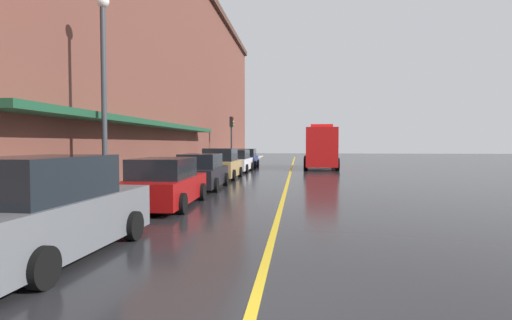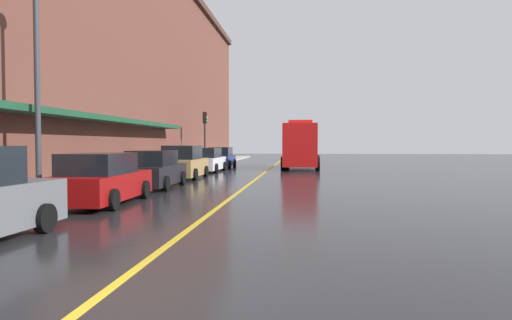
{
  "view_description": "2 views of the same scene",
  "coord_description": "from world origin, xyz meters",
  "px_view_note": "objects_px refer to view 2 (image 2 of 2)",
  "views": [
    {
      "loc": [
        0.58,
        -4.36,
        2.13
      ],
      "look_at": [
        -2.7,
        27.03,
        0.82
      ],
      "focal_mm": 28.58,
      "sensor_mm": 36.0,
      "label": 1
    },
    {
      "loc": [
        2.57,
        -5.28,
        1.95
      ],
      "look_at": [
        -0.23,
        21.92,
        0.96
      ],
      "focal_mm": 32.42,
      "sensor_mm": 36.0,
      "label": 2
    }
  ],
  "objects_px": {
    "street_lamp_left": "(37,67)",
    "traffic_light_near": "(205,128)",
    "parked_car_1": "(101,180)",
    "parked_car_4": "(207,161)",
    "parking_meter_0": "(160,159)",
    "parked_car_2": "(154,170)",
    "parking_meter_1": "(92,167)",
    "parked_car_3": "(183,163)",
    "parked_car_5": "(221,158)",
    "fire_truck": "(301,146)"
  },
  "relations": [
    {
      "from": "street_lamp_left",
      "to": "traffic_light_near",
      "type": "relative_size",
      "value": 1.61
    },
    {
      "from": "parked_car_1",
      "to": "parked_car_4",
      "type": "xyz_separation_m",
      "value": [
        -0.08,
        16.68,
        0.0
      ]
    },
    {
      "from": "parked_car_1",
      "to": "parking_meter_0",
      "type": "xyz_separation_m",
      "value": [
        -1.47,
        10.69,
        0.29
      ]
    },
    {
      "from": "parked_car_2",
      "to": "parking_meter_1",
      "type": "height_order",
      "value": "parked_car_2"
    },
    {
      "from": "parked_car_3",
      "to": "parked_car_5",
      "type": "distance_m",
      "value": 11.46
    },
    {
      "from": "parking_meter_1",
      "to": "parked_car_3",
      "type": "bearing_deg",
      "value": 80.8
    },
    {
      "from": "parked_car_1",
      "to": "traffic_light_near",
      "type": "relative_size",
      "value": 1.11
    },
    {
      "from": "fire_truck",
      "to": "parked_car_1",
      "type": "bearing_deg",
      "value": -15.17
    },
    {
      "from": "parked_car_4",
      "to": "traffic_light_near",
      "type": "height_order",
      "value": "traffic_light_near"
    },
    {
      "from": "parked_car_3",
      "to": "parking_meter_0",
      "type": "distance_m",
      "value": 1.35
    },
    {
      "from": "traffic_light_near",
      "to": "fire_truck",
      "type": "bearing_deg",
      "value": -6.64
    },
    {
      "from": "parked_car_3",
      "to": "traffic_light_near",
      "type": "bearing_deg",
      "value": 6.44
    },
    {
      "from": "parking_meter_0",
      "to": "parked_car_3",
      "type": "bearing_deg",
      "value": -0.23
    },
    {
      "from": "parked_car_2",
      "to": "traffic_light_near",
      "type": "xyz_separation_m",
      "value": [
        -1.37,
        16.86,
        2.39
      ]
    },
    {
      "from": "parked_car_1",
      "to": "parked_car_5",
      "type": "distance_m",
      "value": 22.15
    },
    {
      "from": "parked_car_5",
      "to": "fire_truck",
      "type": "height_order",
      "value": "fire_truck"
    },
    {
      "from": "parked_car_1",
      "to": "fire_truck",
      "type": "distance_m",
      "value": 22.26
    },
    {
      "from": "parked_car_5",
      "to": "fire_truck",
      "type": "distance_m",
      "value": 6.51
    },
    {
      "from": "parked_car_2",
      "to": "parked_car_5",
      "type": "distance_m",
      "value": 16.79
    },
    {
      "from": "parked_car_5",
      "to": "parking_meter_0",
      "type": "distance_m",
      "value": 11.54
    },
    {
      "from": "parked_car_2",
      "to": "street_lamp_left",
      "type": "bearing_deg",
      "value": 158.24
    },
    {
      "from": "fire_truck",
      "to": "traffic_light_near",
      "type": "bearing_deg",
      "value": -95.38
    },
    {
      "from": "parked_car_3",
      "to": "street_lamp_left",
      "type": "bearing_deg",
      "value": 169.92
    },
    {
      "from": "parked_car_4",
      "to": "traffic_light_near",
      "type": "distance_m",
      "value": 6.18
    },
    {
      "from": "parked_car_1",
      "to": "parking_meter_0",
      "type": "bearing_deg",
      "value": 6.04
    },
    {
      "from": "fire_truck",
      "to": "parked_car_4",
      "type": "bearing_deg",
      "value": -52.61
    },
    {
      "from": "parked_car_5",
      "to": "parking_meter_1",
      "type": "distance_m",
      "value": 19.75
    },
    {
      "from": "parking_meter_0",
      "to": "parked_car_5",
      "type": "bearing_deg",
      "value": 83.21
    },
    {
      "from": "parked_car_5",
      "to": "street_lamp_left",
      "type": "xyz_separation_m",
      "value": [
        -1.96,
        -22.19,
        3.63
      ]
    },
    {
      "from": "parked_car_3",
      "to": "parked_car_2",
      "type": "bearing_deg",
      "value": -178.85
    },
    {
      "from": "parked_car_4",
      "to": "parked_car_5",
      "type": "relative_size",
      "value": 1.09
    },
    {
      "from": "parked_car_1",
      "to": "parking_meter_1",
      "type": "relative_size",
      "value": 3.6
    },
    {
      "from": "parked_car_4",
      "to": "parked_car_5",
      "type": "xyz_separation_m",
      "value": [
        -0.02,
        5.47,
        0.0
      ]
    },
    {
      "from": "parked_car_4",
      "to": "fire_truck",
      "type": "xyz_separation_m",
      "value": [
        6.37,
        4.65,
        0.93
      ]
    },
    {
      "from": "parked_car_5",
      "to": "parked_car_4",
      "type": "bearing_deg",
      "value": 179.79
    },
    {
      "from": "parked_car_2",
      "to": "parking_meter_0",
      "type": "distance_m",
      "value": 5.53
    },
    {
      "from": "parking_meter_1",
      "to": "parked_car_1",
      "type": "bearing_deg",
      "value": -59.07
    },
    {
      "from": "parked_car_1",
      "to": "parked_car_5",
      "type": "height_order",
      "value": "parked_car_5"
    },
    {
      "from": "parked_car_1",
      "to": "parked_car_4",
      "type": "height_order",
      "value": "parked_car_4"
    },
    {
      "from": "parked_car_1",
      "to": "parking_meter_0",
      "type": "relative_size",
      "value": 3.6
    },
    {
      "from": "parked_car_2",
      "to": "parking_meter_1",
      "type": "xyz_separation_m",
      "value": [
        -1.43,
        -2.91,
        0.29
      ]
    },
    {
      "from": "street_lamp_left",
      "to": "parking_meter_0",
      "type": "bearing_deg",
      "value": 86.8
    },
    {
      "from": "parked_car_2",
      "to": "fire_truck",
      "type": "height_order",
      "value": "fire_truck"
    },
    {
      "from": "parked_car_3",
      "to": "traffic_light_near",
      "type": "distance_m",
      "value": 11.84
    },
    {
      "from": "parking_meter_0",
      "to": "traffic_light_near",
      "type": "xyz_separation_m",
      "value": [
        0.06,
        11.53,
        2.1
      ]
    },
    {
      "from": "parked_car_3",
      "to": "street_lamp_left",
      "type": "distance_m",
      "value": 11.47
    },
    {
      "from": "parked_car_1",
      "to": "fire_truck",
      "type": "relative_size",
      "value": 0.6
    },
    {
      "from": "parked_car_2",
      "to": "parked_car_5",
      "type": "relative_size",
      "value": 1.07
    },
    {
      "from": "parking_meter_1",
      "to": "traffic_light_near",
      "type": "xyz_separation_m",
      "value": [
        0.06,
        19.78,
        2.1
      ]
    },
    {
      "from": "street_lamp_left",
      "to": "traffic_light_near",
      "type": "height_order",
      "value": "street_lamp_left"
    }
  ]
}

